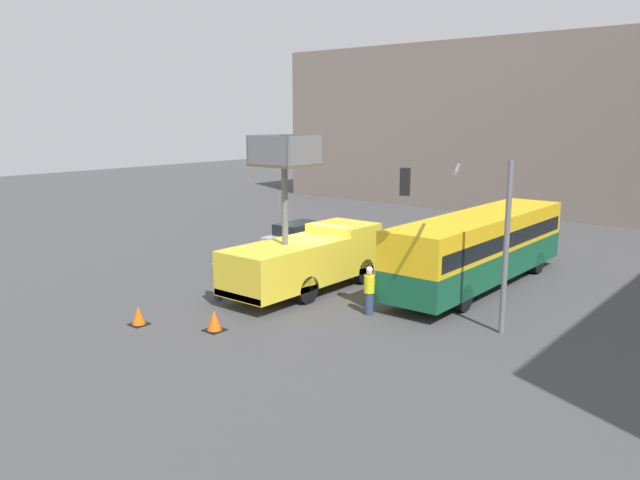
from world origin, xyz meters
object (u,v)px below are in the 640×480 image
road_worker_near_truck (217,278)px  parked_car_curbside (300,234)px  utility_truck (306,256)px  city_bus (481,244)px  traffic_light_pole (468,216)px  road_worker_directing (369,291)px  traffic_cone_near_truck (214,321)px  traffic_cone_mid_road (138,316)px

road_worker_near_truck → parked_car_curbside: road_worker_near_truck is taller
utility_truck → city_bus: size_ratio=0.63×
utility_truck → traffic_light_pole: 7.49m
utility_truck → parked_car_curbside: utility_truck is taller
road_worker_directing → traffic_light_pole: bearing=-64.8°
traffic_light_pole → traffic_cone_near_truck: size_ratio=7.87×
city_bus → traffic_cone_near_truck: (-4.35, -10.79, -1.45)m
traffic_light_pole → road_worker_directing: bearing=-169.7°
traffic_light_pole → parked_car_curbside: bearing=152.8°
road_worker_near_truck → traffic_cone_mid_road: bearing=73.3°
city_bus → traffic_light_pole: (2.03, -5.49, 2.06)m
utility_truck → road_worker_near_truck: bearing=-120.4°
road_worker_directing → traffic_cone_mid_road: bearing=152.3°
city_bus → traffic_light_pole: size_ratio=2.08×
road_worker_near_truck → traffic_cone_near_truck: (2.55, -2.42, -0.56)m
traffic_light_pole → traffic_cone_mid_road: 11.56m
road_worker_directing → city_bus: bearing=2.3°
city_bus → traffic_cone_mid_road: bearing=147.0°
traffic_cone_near_truck → traffic_light_pole: bearing=39.7°
traffic_light_pole → traffic_cone_near_truck: bearing=-140.3°
city_bus → road_worker_directing: (-1.36, -6.10, -0.91)m
road_worker_near_truck → traffic_cone_mid_road: road_worker_near_truck is taller
parked_car_curbside → road_worker_directing: bearing=-37.1°
road_worker_near_truck → traffic_cone_mid_road: (0.08, -3.66, -0.59)m
utility_truck → traffic_cone_mid_road: bearing=-104.4°
traffic_cone_mid_road → road_worker_directing: bearing=47.4°
road_worker_near_truck → parked_car_curbside: (-4.17, 9.62, -0.21)m
city_bus → parked_car_curbside: 11.20m
road_worker_directing → traffic_cone_near_truck: 5.58m
traffic_light_pole → road_worker_near_truck: (-8.93, -2.88, -2.95)m
traffic_light_pole → parked_car_curbside: size_ratio=1.26×
road_worker_near_truck → road_worker_directing: (5.54, 2.26, -0.02)m
road_worker_near_truck → road_worker_directing: 5.98m
traffic_cone_mid_road → traffic_light_pole: bearing=36.5°
parked_car_curbside → road_worker_near_truck: bearing=-66.5°
parked_car_curbside → utility_truck: bearing=-47.2°
road_worker_directing → parked_car_curbside: (-9.71, 7.36, -0.19)m
traffic_cone_mid_road → parked_car_curbside: (-4.26, 13.28, 0.38)m
traffic_light_pole → road_worker_near_truck: 9.83m
traffic_light_pole → road_worker_directing: (-3.39, -0.61, -2.97)m
traffic_light_pole → traffic_cone_mid_road: bearing=-143.5°
traffic_cone_near_truck → traffic_cone_mid_road: size_ratio=1.07×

